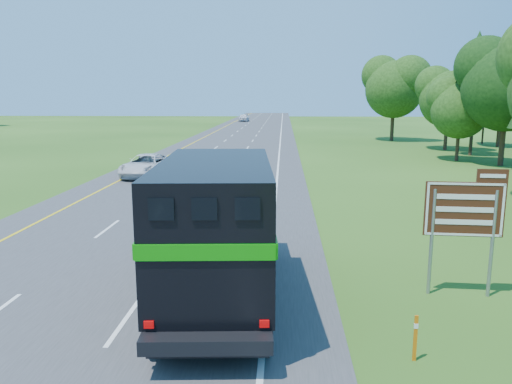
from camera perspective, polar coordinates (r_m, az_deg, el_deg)
road at (r=51.69m, az=-3.46°, el=4.41°), size 15.00×260.00×0.04m
lane_markings at (r=51.69m, az=-3.46°, el=4.44°), size 11.15×260.00×0.01m
horse_truck at (r=14.26m, az=-4.43°, el=-3.73°), size 3.51×9.39×4.08m
white_suv at (r=37.43m, az=-12.40°, el=2.99°), size 3.10×5.98×1.61m
far_car at (r=118.46m, az=-1.40°, el=8.49°), size 2.39×5.30×1.77m
exit_sign at (r=15.61m, az=22.82°, el=-2.37°), size 2.24×0.21×3.80m
delineator at (r=12.03m, az=17.75°, el=-15.46°), size 0.09×0.05×1.08m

